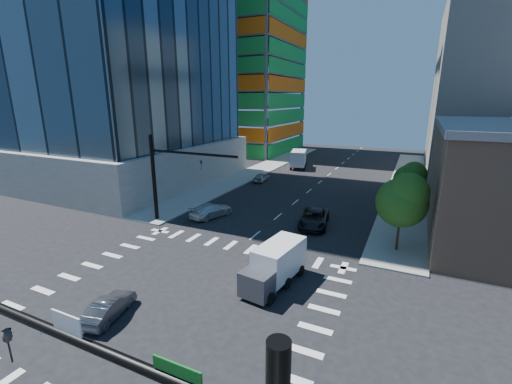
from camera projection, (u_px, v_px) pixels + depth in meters
The scene contains 14 objects.
ground at pixel (177, 300), 22.33m from camera, with size 160.00×160.00×0.00m, color black.
road_markings at pixel (177, 300), 22.33m from camera, with size 20.00×20.00×0.01m, color silver.
sidewalk_ne at pixel (407, 184), 52.13m from camera, with size 5.00×60.00×0.15m, color gray.
sidewalk_nw at pixel (259, 170), 62.35m from camera, with size 5.00×60.00×0.15m, color gray.
construction_building at pixel (240, 46), 81.11m from camera, with size 25.16×34.50×70.60m.
signal_mast_nw at pixel (165, 171), 35.01m from camera, with size 10.20×0.40×9.00m.
tree_south at pixel (404, 199), 28.06m from camera, with size 4.16×4.16×6.82m.
tree_north at pixel (411, 178), 38.61m from camera, with size 3.54×3.52×5.78m.
car_nb_far at pixel (314, 218), 35.06m from camera, with size 2.67×5.80×1.61m, color black.
car_sb_near at pixel (211, 210), 37.80m from camera, with size 2.11×5.18×1.50m, color silver.
car_sb_mid at pixel (261, 177), 53.88m from camera, with size 1.63×4.05×1.38m, color #A9AEB1.
car_sb_cross at pixel (109, 307), 20.41m from camera, with size 1.35×3.88×1.28m, color #47474C.
box_truck_near at pixel (273, 269), 23.70m from camera, with size 3.05×5.69×2.84m.
box_truck_far at pixel (299, 160), 64.74m from camera, with size 4.17×6.85×3.35m.
Camera 1 is at (13.04, -15.61, 12.70)m, focal length 24.00 mm.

